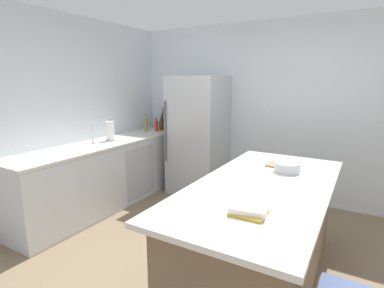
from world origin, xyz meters
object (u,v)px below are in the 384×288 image
at_px(paper_towel_roll, 110,131).
at_px(cookbook_stack, 249,211).
at_px(cutting_board, 283,166).
at_px(sink_faucet, 93,132).
at_px(wine_bottle, 163,121).
at_px(refrigerator, 198,136).
at_px(hot_sauce_bottle, 157,126).
at_px(kitchen_island, 261,234).
at_px(mixing_bowl, 287,168).
at_px(syrup_bottle, 161,125).
at_px(olive_oil_bottle, 146,125).

bearing_deg(paper_towel_roll, cookbook_stack, -27.46).
bearing_deg(cutting_board, sink_faucet, -176.19).
xyz_separation_m(wine_bottle, cookbook_stack, (2.45, -2.49, -0.12)).
bearing_deg(refrigerator, cookbook_stack, -54.43).
distance_m(hot_sauce_bottle, cookbook_stack, 3.36).
xyz_separation_m(kitchen_island, mixing_bowl, (0.09, 0.43, 0.50)).
distance_m(kitchen_island, hot_sauce_bottle, 2.94).
distance_m(syrup_bottle, cookbook_stack, 3.40).
bearing_deg(olive_oil_bottle, mixing_bowl, -24.07).
bearing_deg(paper_towel_roll, mixing_bowl, -6.09).
distance_m(sink_faucet, wine_bottle, 1.46).
relative_size(mixing_bowl, cutting_board, 0.77).
relative_size(paper_towel_roll, olive_oil_bottle, 1.06).
bearing_deg(kitchen_island, refrigerator, 132.56).
bearing_deg(syrup_bottle, wine_bottle, 104.24).
distance_m(paper_towel_roll, hot_sauce_bottle, 0.99).
bearing_deg(syrup_bottle, cutting_board, -26.72).
bearing_deg(wine_bottle, cookbook_stack, -45.50).
bearing_deg(refrigerator, sink_faucet, -125.33).
bearing_deg(kitchen_island, cutting_board, 88.79).
bearing_deg(kitchen_island, hot_sauce_bottle, 144.47).
relative_size(syrup_bottle, mixing_bowl, 0.94).
bearing_deg(wine_bottle, refrigerator, -12.47).
relative_size(kitchen_island, syrup_bottle, 9.95).
relative_size(hot_sauce_bottle, olive_oil_bottle, 0.77).
bearing_deg(cookbook_stack, mixing_bowl, 90.01).
height_order(refrigerator, cookbook_stack, refrigerator).
xyz_separation_m(paper_towel_roll, hot_sauce_bottle, (0.08, 0.98, -0.04)).
relative_size(sink_faucet, syrup_bottle, 1.37).
xyz_separation_m(paper_towel_roll, cookbook_stack, (2.52, -1.31, -0.11)).
height_order(syrup_bottle, cutting_board, syrup_bottle).
bearing_deg(cutting_board, cookbook_stack, -86.19).
relative_size(kitchen_island, olive_oil_bottle, 7.45).
height_order(hot_sauce_bottle, mixing_bowl, hot_sauce_bottle).
height_order(kitchen_island, paper_towel_roll, paper_towel_roll).
bearing_deg(olive_oil_bottle, syrup_bottle, 47.49).
height_order(refrigerator, mixing_bowl, refrigerator).
xyz_separation_m(refrigerator, syrup_bottle, (-0.77, 0.07, 0.09)).
relative_size(paper_towel_roll, hot_sauce_bottle, 1.38).
xyz_separation_m(kitchen_island, cookbook_stack, (0.09, -0.61, 0.48)).
distance_m(kitchen_island, cookbook_stack, 0.78).
bearing_deg(paper_towel_roll, wine_bottle, 86.48).
distance_m(sink_faucet, mixing_bowl, 2.56).
distance_m(hot_sauce_bottle, mixing_bowl, 2.75).
bearing_deg(olive_oil_bottle, cookbook_stack, -40.30).
bearing_deg(olive_oil_bottle, refrigerator, 7.16).
relative_size(refrigerator, olive_oil_bottle, 6.21).
bearing_deg(wine_bottle, sink_faucet, -94.39).
xyz_separation_m(refrigerator, mixing_bowl, (1.66, -1.28, 0.05)).
height_order(kitchen_island, hot_sauce_bottle, hot_sauce_bottle).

